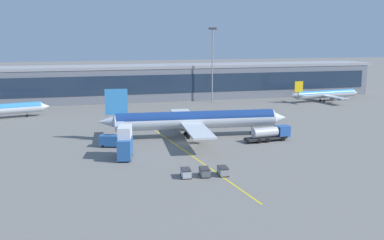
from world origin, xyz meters
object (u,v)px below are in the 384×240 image
Objects in this scene: baggage_cart_2 at (223,171)px; baggage_cart_1 at (205,172)px; fuel_tanker at (270,133)px; lavatory_truck at (113,140)px; main_airliner at (195,120)px; baggage_cart_0 at (186,173)px; commuter_jet_far at (325,94)px; catering_lift at (125,143)px.

baggage_cart_1 is at bearing 175.20° from baggage_cart_2.
fuel_tanker is 1.77× the size of lavatory_truck.
main_airliner reaches higher than baggage_cart_0.
baggage_cart_0 is (-24.94, -20.73, -0.96)m from fuel_tanker.
commuter_jet_far reaches higher than baggage_cart_0.
baggage_cart_2 is (16.36, -24.96, -0.64)m from lavatory_truck.
lavatory_truck is (-19.54, -4.52, -2.68)m from main_airliner.
lavatory_truck is at bearing 118.08° from baggage_cart_1.
baggage_cart_2 is at bearing -131.25° from commuter_jet_far.
baggage_cart_1 is 99.99m from commuter_jet_far.
commuter_jet_far is (61.47, 44.23, -1.44)m from main_airliner.
commuter_jet_far is (64.64, 73.71, 1.88)m from baggage_cart_2.
fuel_tanker reaches higher than baggage_cart_1.
lavatory_truck is 26.40m from baggage_cart_0.
main_airliner is 29.83m from baggage_cart_2.
fuel_tanker is 3.98× the size of baggage_cart_1.
main_airliner is 16.23× the size of baggage_cart_0.
fuel_tanker is 32.44m from baggage_cart_0.
baggage_cart_1 is 3.20m from baggage_cart_2.
fuel_tanker reaches higher than baggage_cart_2.
baggage_cart_0 is at bearing 175.20° from baggage_cart_2.
baggage_cart_1 is at bearing -4.80° from baggage_cart_0.
baggage_cart_2 is (-3.18, -29.48, -3.31)m from main_airliner.
lavatory_truck is at bearing -148.96° from commuter_jet_far.
lavatory_truck is 0.21× the size of commuter_jet_far.
main_airliner is at bearing 151.91° from fuel_tanker.
main_airliner reaches higher than baggage_cart_2.
baggage_cart_0 is at bearing 175.20° from baggage_cart_1.
commuter_jet_far reaches higher than baggage_cart_1.
baggage_cart_2 is at bearing -56.75° from lavatory_truck.
catering_lift is at bearing -80.97° from lavatory_truck.
baggage_cart_0 is 3.20m from baggage_cart_1.
main_airliner is at bearing 71.73° from baggage_cart_0.
main_airliner reaches higher than catering_lift.
lavatory_truck reaches higher than baggage_cart_0.
baggage_cart_0 is at bearing -67.76° from lavatory_truck.
main_airliner is 1.51× the size of commuter_jet_far.
main_airliner is 75.74m from commuter_jet_far.
fuel_tanker is 1.54× the size of catering_lift.
commuter_jet_far is at bearing 48.69° from fuel_tanker.
baggage_cart_1 and baggage_cart_2 have the same top height.
baggage_cart_2 is at bearing -4.80° from baggage_cart_0.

